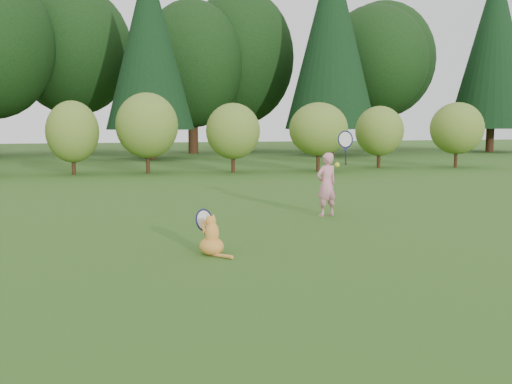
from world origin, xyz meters
name	(u,v)px	position (x,y,z in m)	size (l,w,h in m)	color
ground	(258,248)	(0.00, 0.00, 0.00)	(100.00, 100.00, 0.00)	#215618
shrub_row	(157,134)	(0.00, 13.00, 1.40)	(28.00, 3.00, 2.80)	olive
woodland_backdrop	(133,12)	(0.00, 23.00, 7.50)	(48.00, 10.00, 15.00)	black
child	(327,183)	(2.07, 2.39, 0.64)	(0.71, 0.46, 1.81)	pink
cat	(211,234)	(-0.72, -0.22, 0.28)	(0.45, 0.76, 0.74)	orange
tennis_ball	(337,165)	(1.08, -0.26, 1.18)	(0.07, 0.07, 0.07)	yellow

